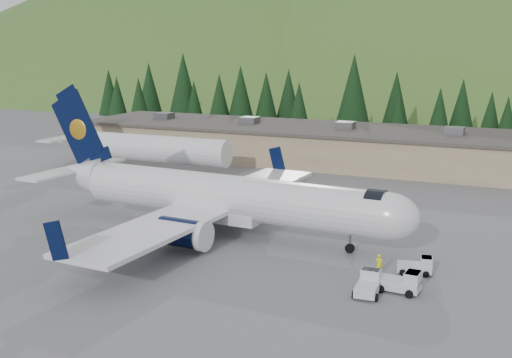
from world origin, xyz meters
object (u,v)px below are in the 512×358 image
object	(u,v)px
baggage_tug_a	(418,266)
ramp_worker	(379,264)
baggage_tug_c	(369,284)
airliner	(219,197)
second_airliner	(135,146)
baggage_tug_b	(402,282)
terminal_building	(312,144)

from	to	relation	value
baggage_tug_a	ramp_worker	distance (m)	3.00
baggage_tug_a	baggage_tug_c	world-z (taller)	baggage_tug_c
airliner	baggage_tug_c	size ratio (longest dim) A/B	12.88
airliner	baggage_tug_c	bearing A→B (deg)	-25.15
second_airliner	ramp_worker	bearing A→B (deg)	-34.03
baggage_tug_a	baggage_tug_b	bearing A→B (deg)	-105.21
ramp_worker	terminal_building	bearing A→B (deg)	-68.53
baggage_tug_b	terminal_building	xyz separation A→B (m)	(-22.10, 45.65, 1.90)
baggage_tug_b	airliner	bearing A→B (deg)	161.15
airliner	baggage_tug_a	distance (m)	19.11
airliner	second_airliner	xyz separation A→B (m)	(-23.81, 21.93, -0.05)
airliner	second_airliner	world-z (taller)	airliner
baggage_tug_a	baggage_tug_c	bearing A→B (deg)	-125.10
second_airliner	baggage_tug_b	size ratio (longest dim) A/B	8.78
baggage_tug_c	second_airliner	bearing A→B (deg)	49.32
baggage_tug_c	ramp_worker	xyz separation A→B (m)	(-0.18, 3.94, 0.12)
airliner	baggage_tug_a	bearing A→B (deg)	-7.12
baggage_tug_c	terminal_building	world-z (taller)	terminal_building
second_airliner	baggage_tug_a	world-z (taller)	second_airliner
airliner	ramp_worker	xyz separation A→B (m)	(15.92, -4.90, -2.56)
second_airliner	terminal_building	bearing A→B (deg)	38.78
airliner	baggage_tug_b	world-z (taller)	airliner
airliner	terminal_building	world-z (taller)	airliner
ramp_worker	second_airliner	bearing A→B (deg)	-37.40
terminal_building	ramp_worker	xyz separation A→B (m)	(19.82, -42.83, -1.81)
baggage_tug_b	ramp_worker	bearing A→B (deg)	133.13
airliner	terminal_building	xyz separation A→B (m)	(-3.90, 37.93, -0.75)
baggage_tug_a	baggage_tug_b	world-z (taller)	baggage_tug_b
baggage_tug_c	ramp_worker	world-z (taller)	ramp_worker
baggage_tug_a	airliner	bearing A→B (deg)	159.11
second_airliner	baggage_tug_c	xyz separation A→B (m)	(39.91, -30.78, -2.63)
baggage_tug_a	terminal_building	distance (m)	47.20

